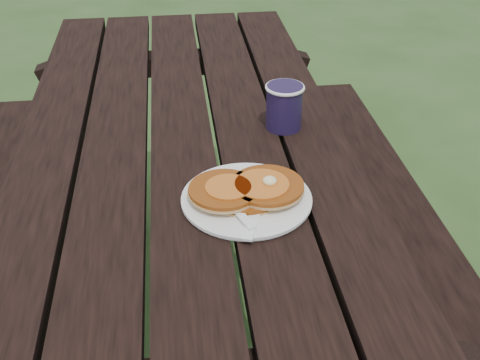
{
  "coord_description": "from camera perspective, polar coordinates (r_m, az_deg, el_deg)",
  "views": [
    {
      "loc": [
        -0.01,
        -1.21,
        1.42
      ],
      "look_at": [
        0.1,
        -0.26,
        0.8
      ],
      "focal_mm": 45.0,
      "sensor_mm": 36.0,
      "label": 1
    }
  ],
  "objects": [
    {
      "name": "coffee_cup",
      "position": [
        1.4,
        4.22,
        7.18
      ],
      "size": [
        0.09,
        0.09,
        0.11
      ],
      "rotation": [
        0.0,
        0.0,
        0.28
      ],
      "color": "#1C1234",
      "rests_on": "picnic_table"
    },
    {
      "name": "fork",
      "position": [
        1.11,
        -0.13,
        -3.09
      ],
      "size": [
        0.09,
        0.16,
        0.01
      ],
      "primitive_type": null,
      "rotation": [
        0.0,
        0.0,
        0.36
      ],
      "color": "white",
      "rests_on": "plate"
    },
    {
      "name": "ground",
      "position": [
        1.87,
        -4.27,
        -16.61
      ],
      "size": [
        60.0,
        60.0,
        0.0
      ],
      "primitive_type": "plane",
      "color": "#29441D",
      "rests_on": "ground"
    },
    {
      "name": "picnic_table",
      "position": [
        1.6,
        -4.81,
        -8.11
      ],
      "size": [
        1.36,
        1.8,
        0.75
      ],
      "color": "black",
      "rests_on": "ground"
    },
    {
      "name": "pancake_stack",
      "position": [
        1.16,
        0.68,
        -0.91
      ],
      "size": [
        0.22,
        0.14,
        0.04
      ],
      "rotation": [
        0.0,
        0.0,
        0.31
      ],
      "color": "#8E4210",
      "rests_on": "plate"
    },
    {
      "name": "knife",
      "position": [
        1.12,
        1.51,
        -2.91
      ],
      "size": [
        0.08,
        0.18,
        0.0
      ],
      "primitive_type": "cube",
      "rotation": [
        0.0,
        0.0,
        -0.32
      ],
      "color": "white",
      "rests_on": "plate"
    },
    {
      "name": "plate",
      "position": [
        1.16,
        0.62,
        -1.87
      ],
      "size": [
        0.27,
        0.27,
        0.01
      ],
      "primitive_type": "cylinder",
      "rotation": [
        0.0,
        0.0,
        -0.12
      ],
      "color": "white",
      "rests_on": "picnic_table"
    }
  ]
}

